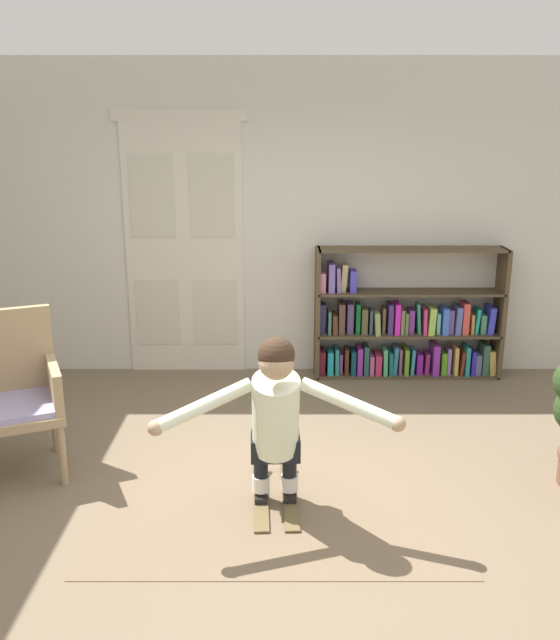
# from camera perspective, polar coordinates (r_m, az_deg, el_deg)

# --- Properties ---
(ground_plane) EXTENTS (7.20, 7.20, 0.00)m
(ground_plane) POSITION_cam_1_polar(r_m,az_deg,el_deg) (4.30, 0.23, -15.81)
(ground_plane) COLOR #705E49
(back_wall) EXTENTS (6.00, 0.10, 2.90)m
(back_wall) POSITION_cam_1_polar(r_m,az_deg,el_deg) (6.32, 0.22, 8.42)
(back_wall) COLOR beige
(back_wall) RESTS_ON ground
(double_door) EXTENTS (1.22, 0.05, 2.45)m
(double_door) POSITION_cam_1_polar(r_m,az_deg,el_deg) (6.36, -7.99, 6.31)
(double_door) COLOR beige
(double_door) RESTS_ON ground
(rug) EXTENTS (2.18, 1.59, 0.01)m
(rug) POSITION_cam_1_polar(r_m,az_deg,el_deg) (4.39, -0.27, -15.09)
(rug) COLOR brown
(rug) RESTS_ON ground
(bookshelf) EXTENTS (1.76, 0.30, 1.23)m
(bookshelf) POSITION_cam_1_polar(r_m,az_deg,el_deg) (6.42, 10.65, -0.63)
(bookshelf) COLOR #4C3E2A
(bookshelf) RESTS_ON ground
(wicker_chair) EXTENTS (0.79, 0.79, 1.10)m
(wicker_chair) POSITION_cam_1_polar(r_m,az_deg,el_deg) (4.85, -21.74, -5.57)
(wicker_chair) COLOR tan
(wicker_chair) RESTS_ON ground
(skis_pair) EXTENTS (0.30, 0.77, 0.07)m
(skis_pair) POSITION_cam_1_polar(r_m,az_deg,el_deg) (4.40, -0.28, -14.68)
(skis_pair) COLOR brown
(skis_pair) RESTS_ON rug
(person_skier) EXTENTS (1.41, 0.60, 1.09)m
(person_skier) POSITION_cam_1_polar(r_m,az_deg,el_deg) (3.95, -0.21, -7.92)
(person_skier) COLOR white
(person_skier) RESTS_ON skis_pair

